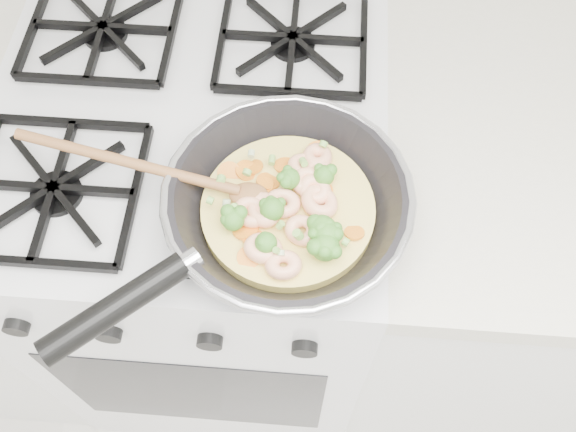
{
  "coord_description": "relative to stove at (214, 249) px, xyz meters",
  "views": [
    {
      "loc": [
        0.2,
        1.13,
        1.63
      ],
      "look_at": [
        0.17,
        1.52,
        0.93
      ],
      "focal_mm": 39.34,
      "sensor_mm": 36.0,
      "label": 1
    }
  ],
  "objects": [
    {
      "name": "stove",
      "position": [
        0.0,
        0.0,
        0.0
      ],
      "size": [
        0.6,
        0.6,
        0.92
      ],
      "color": "white",
      "rests_on": "ground"
    },
    {
      "name": "skillet",
      "position": [
        0.16,
        -0.18,
        0.5
      ],
      "size": [
        0.5,
        0.39,
        0.09
      ],
      "rotation": [
        0.0,
        0.0,
        0.19
      ],
      "color": "black",
      "rests_on": "stove"
    }
  ]
}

